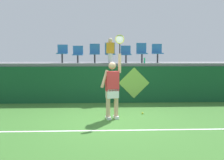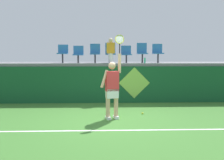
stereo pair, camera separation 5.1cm
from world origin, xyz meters
TOP-DOWN VIEW (x-y plane):
  - ground_plane at (0.00, 0.00)m, footprint 40.00×40.00m
  - court_back_wall at (0.00, 2.91)m, footprint 12.23×0.20m
  - spectator_platform at (0.00, 4.20)m, footprint 12.23×2.69m
  - court_baseline_stripe at (0.00, -0.94)m, footprint 11.00×0.08m
  - tennis_player at (-0.05, 0.26)m, footprint 0.74×0.36m
  - tennis_ball at (0.97, 0.81)m, footprint 0.07×0.07m
  - water_bottle at (1.41, 3.07)m, footprint 0.07×0.07m
  - stadium_chair_0 at (-2.07, 3.73)m, footprint 0.44×0.42m
  - stadium_chair_1 at (-1.40, 3.74)m, footprint 0.44×0.42m
  - stadium_chair_2 at (-0.67, 3.74)m, footprint 0.44×0.42m
  - stadium_chair_3 at (0.00, 3.75)m, footprint 0.44×0.42m
  - stadium_chair_4 at (0.70, 3.74)m, footprint 0.44×0.42m
  - stadium_chair_5 at (1.40, 3.74)m, footprint 0.44×0.42m
  - stadium_chair_6 at (2.09, 3.74)m, footprint 0.44×0.42m
  - spectator_0 at (0.00, 3.33)m, footprint 0.34×0.20m
  - wall_signage_mount at (0.95, 2.80)m, footprint 1.27×0.01m

SIDE VIEW (x-z plane):
  - ground_plane at x=0.00m, z-range 0.00..0.00m
  - wall_signage_mount at x=0.95m, z-range -0.73..0.73m
  - court_baseline_stripe at x=0.00m, z-range 0.00..0.01m
  - tennis_ball at x=0.97m, z-range 0.00..0.07m
  - court_back_wall at x=0.00m, z-range 0.00..1.49m
  - tennis_player at x=-0.05m, z-range -0.30..2.25m
  - spectator_platform at x=0.00m, z-range 1.49..1.61m
  - water_bottle at x=1.41m, z-range 1.61..1.84m
  - stadium_chair_1 at x=-1.40m, z-range 1.65..2.40m
  - stadium_chair_4 at x=0.70m, z-range 1.65..2.41m
  - stadium_chair_0 at x=-2.07m, z-range 1.67..2.47m
  - stadium_chair_2 at x=-0.67m, z-range 1.65..2.49m
  - stadium_chair_3 at x=0.00m, z-range 1.64..2.52m
  - stadium_chair_6 at x=2.09m, z-range 1.67..2.50m
  - stadium_chair_5 at x=1.40m, z-range 1.66..2.53m
  - spectator_0 at x=0.00m, z-range 1.63..2.68m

